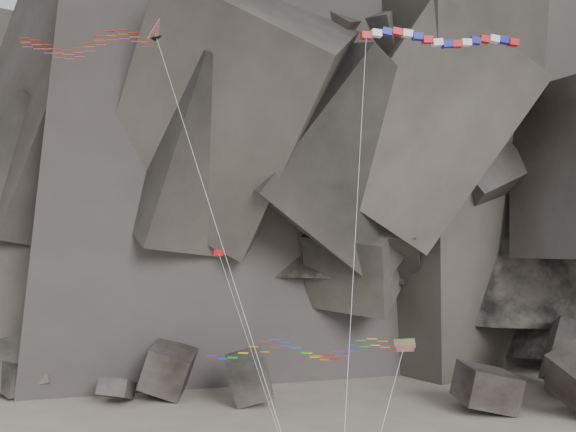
{
  "coord_description": "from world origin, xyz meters",
  "views": [
    {
      "loc": [
        4.21,
        -41.62,
        18.92
      ],
      "look_at": [
        0.73,
        6.0,
        20.59
      ],
      "focal_mm": 40.0,
      "sensor_mm": 36.0,
      "label": 1
    }
  ],
  "objects": [
    {
      "name": "headland",
      "position": [
        0.0,
        70.0,
        42.0
      ],
      "size": [
        110.0,
        70.0,
        84.0
      ],
      "primitive_type": null,
      "color": "#534B44",
      "rests_on": "ground"
    },
    {
      "name": "boulder_field",
      "position": [
        -4.36,
        34.3,
        2.62
      ],
      "size": [
        74.6,
        18.76,
        10.68
      ],
      "color": "#47423F",
      "rests_on": "ground"
    },
    {
      "name": "delta_kite",
      "position": [
        -13.98,
        2.75,
        32.97
      ],
      "size": [
        23.13,
        14.36,
        33.35
      ],
      "rotation": [
        0.0,
        0.0,
        -0.14
      ],
      "color": "red",
      "rests_on": "ground"
    },
    {
      "name": "banner_kite",
      "position": [
        11.72,
        3.82,
        32.87
      ],
      "size": [
        13.41,
        15.9,
        32.2
      ],
      "rotation": [
        0.0,
        0.0,
        0.27
      ],
      "color": "red",
      "rests_on": "ground"
    },
    {
      "name": "parafoil_kite",
      "position": [
        1.92,
        -0.64,
        11.92
      ],
      "size": [
        13.63,
        9.9,
        11.29
      ],
      "rotation": [
        0.0,
        0.0,
        -0.3
      ],
      "color": "yellow",
      "rests_on": "ground"
    },
    {
      "name": "pennant_kite",
      "position": [
        -2.18,
        -1.48,
        15.1
      ],
      "size": [
        7.98,
        10.55,
        16.75
      ],
      "rotation": [
        0.0,
        0.0,
        0.22
      ],
      "color": "red",
      "rests_on": "ground"
    }
  ]
}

